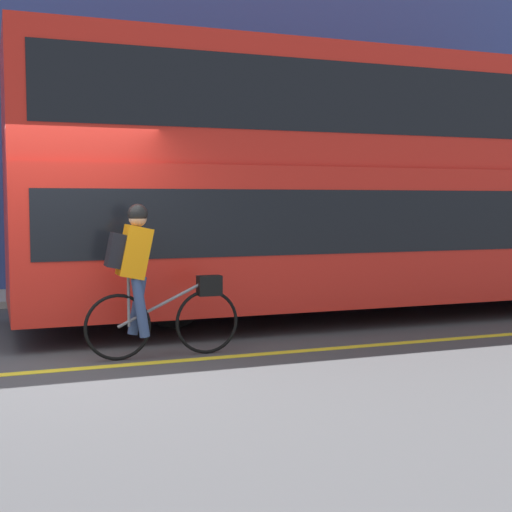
% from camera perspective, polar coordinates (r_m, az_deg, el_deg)
% --- Properties ---
extents(ground_plane, '(80.00, 80.00, 0.00)m').
position_cam_1_polar(ground_plane, '(7.57, -15.72, -8.59)').
color(ground_plane, '#424244').
extents(road_center_line, '(50.00, 0.14, 0.01)m').
position_cam_1_polar(road_center_line, '(7.43, -15.63, -8.80)').
color(road_center_line, yellow).
rests_on(road_center_line, ground_plane).
extents(sidewalk_curb, '(60.00, 1.71, 0.11)m').
position_cam_1_polar(sidewalk_curb, '(12.71, -17.69, -3.16)').
color(sidewalk_curb, '#A8A399').
rests_on(sidewalk_curb, ground_plane).
extents(building_facade, '(60.00, 0.30, 9.21)m').
position_cam_1_polar(building_facade, '(13.92, -18.35, 16.31)').
color(building_facade, '#33478C').
rests_on(building_facade, ground_plane).
extents(bus, '(10.93, 2.55, 3.69)m').
position_cam_1_polar(bus, '(10.88, 10.87, 6.25)').
color(bus, black).
rests_on(bus, ground_plane).
extents(cyclist_on_bike, '(1.69, 0.32, 1.65)m').
position_cam_1_polar(cyclist_on_bike, '(7.66, -8.74, -1.59)').
color(cyclist_on_bike, black).
rests_on(cyclist_on_bike, ground_plane).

